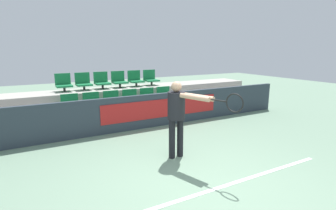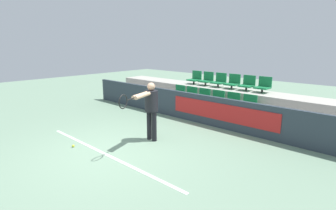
% 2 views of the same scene
% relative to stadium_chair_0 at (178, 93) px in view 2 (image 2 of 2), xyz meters
% --- Properties ---
extents(ground_plane, '(30.00, 30.00, 0.00)m').
position_rel_stadium_chair_0_xyz_m(ground_plane, '(1.43, -4.06, -0.70)').
color(ground_plane, gray).
extents(court_baseline, '(4.96, 0.08, 0.01)m').
position_rel_stadium_chair_0_xyz_m(court_baseline, '(1.43, -4.30, -0.69)').
color(court_baseline, white).
rests_on(court_baseline, ground).
extents(barrier_wall, '(10.65, 0.14, 0.94)m').
position_rel_stadium_chair_0_xyz_m(barrier_wall, '(1.45, -0.73, -0.22)').
color(barrier_wall, '#2D3842').
rests_on(barrier_wall, ground).
extents(bleacher_tier_front, '(10.25, 1.05, 0.47)m').
position_rel_stadium_chair_0_xyz_m(bleacher_tier_front, '(1.43, -0.13, -0.46)').
color(bleacher_tier_front, '#ADA89E').
rests_on(bleacher_tier_front, ground).
extents(bleacher_tier_middle, '(10.25, 1.05, 0.93)m').
position_rel_stadium_chair_0_xyz_m(bleacher_tier_middle, '(1.43, 0.93, -0.23)').
color(bleacher_tier_middle, '#ADA89E').
rests_on(bleacher_tier_middle, ground).
extents(stadium_chair_0, '(0.45, 0.45, 0.52)m').
position_rel_stadium_chair_0_xyz_m(stadium_chair_0, '(0.00, 0.00, 0.00)').
color(stadium_chair_0, '#333333').
rests_on(stadium_chair_0, bleacher_tier_front).
extents(stadium_chair_1, '(0.45, 0.45, 0.52)m').
position_rel_stadium_chair_0_xyz_m(stadium_chair_1, '(0.57, 0.00, 0.00)').
color(stadium_chair_1, '#333333').
rests_on(stadium_chair_1, bleacher_tier_front).
extents(stadium_chair_2, '(0.45, 0.45, 0.52)m').
position_rel_stadium_chair_0_xyz_m(stadium_chair_2, '(1.15, 0.00, 0.00)').
color(stadium_chair_2, '#333333').
rests_on(stadium_chair_2, bleacher_tier_front).
extents(stadium_chair_3, '(0.45, 0.45, 0.52)m').
position_rel_stadium_chair_0_xyz_m(stadium_chair_3, '(1.72, 0.00, 0.00)').
color(stadium_chair_3, '#333333').
rests_on(stadium_chair_3, bleacher_tier_front).
extents(stadium_chair_4, '(0.45, 0.45, 0.52)m').
position_rel_stadium_chair_0_xyz_m(stadium_chair_4, '(2.29, 0.00, 0.00)').
color(stadium_chair_4, '#333333').
rests_on(stadium_chair_4, bleacher_tier_front).
extents(stadium_chair_5, '(0.45, 0.45, 0.52)m').
position_rel_stadium_chair_0_xyz_m(stadium_chair_5, '(2.86, 0.00, 0.00)').
color(stadium_chair_5, '#333333').
rests_on(stadium_chair_5, bleacher_tier_front).
extents(stadium_chair_6, '(0.45, 0.45, 0.52)m').
position_rel_stadium_chair_0_xyz_m(stadium_chair_6, '(0.00, 1.05, 0.47)').
color(stadium_chair_6, '#333333').
rests_on(stadium_chair_6, bleacher_tier_middle).
extents(stadium_chair_7, '(0.45, 0.45, 0.52)m').
position_rel_stadium_chair_0_xyz_m(stadium_chair_7, '(0.57, 1.05, 0.47)').
color(stadium_chair_7, '#333333').
rests_on(stadium_chair_7, bleacher_tier_middle).
extents(stadium_chair_8, '(0.45, 0.45, 0.52)m').
position_rel_stadium_chair_0_xyz_m(stadium_chair_8, '(1.15, 1.05, 0.47)').
color(stadium_chair_8, '#333333').
rests_on(stadium_chair_8, bleacher_tier_middle).
extents(stadium_chair_9, '(0.45, 0.45, 0.52)m').
position_rel_stadium_chair_0_xyz_m(stadium_chair_9, '(1.72, 1.05, 0.47)').
color(stadium_chair_9, '#333333').
rests_on(stadium_chair_9, bleacher_tier_middle).
extents(stadium_chair_10, '(0.45, 0.45, 0.52)m').
position_rel_stadium_chair_0_xyz_m(stadium_chair_10, '(2.29, 1.05, 0.47)').
color(stadium_chair_10, '#333333').
rests_on(stadium_chair_10, bleacher_tier_middle).
extents(stadium_chair_11, '(0.45, 0.45, 0.52)m').
position_rel_stadium_chair_0_xyz_m(stadium_chair_11, '(2.86, 1.05, 0.47)').
color(stadium_chair_11, '#333333').
rests_on(stadium_chair_11, bleacher_tier_middle).
extents(tennis_player, '(0.62, 1.54, 1.56)m').
position_rel_stadium_chair_0_xyz_m(tennis_player, '(1.58, -2.97, 0.28)').
color(tennis_player, black).
rests_on(tennis_player, ground).
extents(tennis_ball, '(0.07, 0.07, 0.07)m').
position_rel_stadium_chair_0_xyz_m(tennis_ball, '(0.48, -4.60, -0.66)').
color(tennis_ball, '#CCDB33').
rests_on(tennis_ball, ground).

